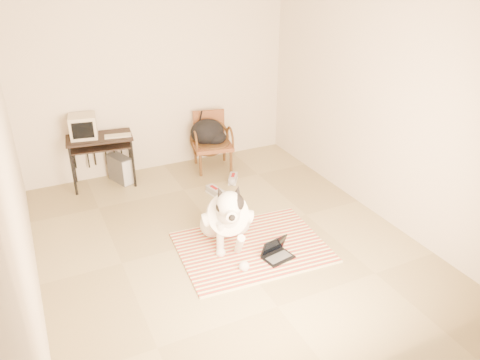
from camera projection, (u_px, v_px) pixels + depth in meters
floor at (222, 237)px, 5.48m from camera, size 4.50×4.50×0.00m
wall_back at (157, 79)px, 6.69m from camera, size 4.50×0.00×4.50m
wall_front at (356, 236)px, 3.06m from camera, size 4.50×0.00×4.50m
wall_left at (10, 163)px, 4.10m from camera, size 0.00×4.50×4.50m
wall_right at (371, 104)px, 5.65m from camera, size 0.00×4.50×4.50m
rug at (252, 247)px, 5.28m from camera, size 1.69×1.34×0.02m
dog at (227, 217)px, 5.21m from camera, size 0.64×1.22×0.89m
laptop at (276, 252)px, 5.08m from camera, size 0.36×0.29×0.22m
computer_desk at (100, 144)px, 6.42m from camera, size 0.93×0.59×0.73m
crt_monitor at (83, 126)px, 6.29m from camera, size 0.40×0.39×0.31m
desk_keyboard at (118, 136)px, 6.38m from camera, size 0.37×0.19×0.02m
pc_tower at (121, 169)px, 6.71m from camera, size 0.30×0.45×0.39m
rattan_chair at (212, 141)px, 7.06m from camera, size 0.65×0.64×0.84m
backpack at (209, 133)px, 6.98m from camera, size 0.51×0.44×0.38m
sneaker_left at (215, 192)px, 6.40m from camera, size 0.18×0.32×0.10m
sneaker_right at (233, 179)px, 6.77m from camera, size 0.24×0.29×0.10m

